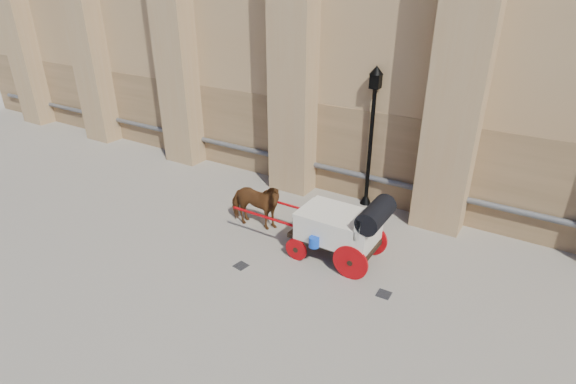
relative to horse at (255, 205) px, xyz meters
The scene contains 6 objects.
ground 1.12m from the horse, 52.39° to the right, with size 90.00×90.00×0.00m, color gray.
horse is the anchor object (origin of this frame).
carriage 2.91m from the horse, ahead, with size 4.26×1.51×1.86m.
street_lamp 4.14m from the horse, 55.25° to the left, with size 0.41×0.41×4.41m.
drain_grate_near 2.13m from the horse, 65.44° to the right, with size 0.32×0.32×0.01m, color black.
drain_grate_far 4.53m from the horse, 12.59° to the right, with size 0.32×0.32×0.01m, color black.
Camera 1 is at (6.34, -8.62, 6.74)m, focal length 28.00 mm.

